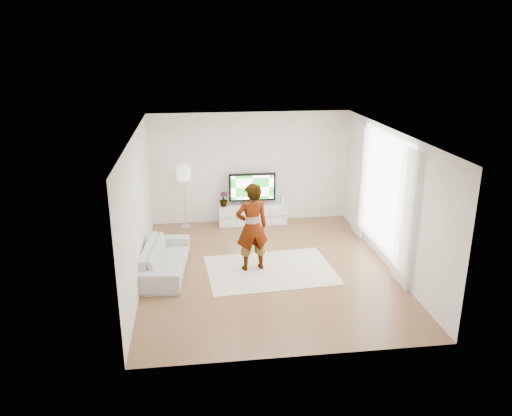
{
  "coord_description": "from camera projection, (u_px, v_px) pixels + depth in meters",
  "views": [
    {
      "loc": [
        -1.42,
        -9.18,
        4.44
      ],
      "look_at": [
        -0.18,
        0.4,
        1.2
      ],
      "focal_mm": 35.0,
      "sensor_mm": 36.0,
      "label": 1
    }
  ],
  "objects": [
    {
      "name": "wall_left",
      "position": [
        138.0,
        210.0,
        9.46
      ],
      "size": [
        0.02,
        6.0,
        2.8
      ],
      "primitive_type": "cube",
      "color": "white",
      "rests_on": "floor"
    },
    {
      "name": "floor",
      "position": [
        267.0,
        269.0,
        10.21
      ],
      "size": [
        6.0,
        6.0,
        0.0
      ],
      "primitive_type": "plane",
      "color": "#976444",
      "rests_on": "ground"
    },
    {
      "name": "wall_front",
      "position": [
        300.0,
        271.0,
        6.95
      ],
      "size": [
        5.0,
        0.02,
        2.8
      ],
      "primitive_type": "cube",
      "color": "white",
      "rests_on": "floor"
    },
    {
      "name": "wall_right",
      "position": [
        390.0,
        199.0,
        10.07
      ],
      "size": [
        0.02,
        6.0,
        2.8
      ],
      "primitive_type": "cube",
      "color": "white",
      "rests_on": "floor"
    },
    {
      "name": "media_console",
      "position": [
        252.0,
        214.0,
        12.74
      ],
      "size": [
        1.72,
        0.49,
        0.48
      ],
      "color": "white",
      "rests_on": "floor"
    },
    {
      "name": "floor_lamp",
      "position": [
        184.0,
        176.0,
        12.13
      ],
      "size": [
        0.35,
        0.35,
        1.55
      ],
      "color": "silver",
      "rests_on": "floor"
    },
    {
      "name": "window",
      "position": [
        384.0,
        193.0,
        10.33
      ],
      "size": [
        0.01,
        2.6,
        2.5
      ],
      "primitive_type": "cube",
      "color": "white",
      "rests_on": "wall_right"
    },
    {
      "name": "game_console",
      "position": [
        282.0,
        200.0,
        12.72
      ],
      "size": [
        0.08,
        0.16,
        0.2
      ],
      "rotation": [
        0.0,
        0.0,
        0.24
      ],
      "color": "white",
      "rests_on": "media_console"
    },
    {
      "name": "curtain_near",
      "position": [
        405.0,
        219.0,
        9.13
      ],
      "size": [
        0.04,
        0.7,
        2.6
      ],
      "primitive_type": "cube",
      "color": "white",
      "rests_on": "floor"
    },
    {
      "name": "rug",
      "position": [
        270.0,
        270.0,
        10.16
      ],
      "size": [
        2.66,
        2.0,
        0.01
      ],
      "primitive_type": "cube",
      "rotation": [
        0.0,
        0.0,
        0.07
      ],
      "color": "beige",
      "rests_on": "floor"
    },
    {
      "name": "potted_plant",
      "position": [
        224.0,
        199.0,
        12.52
      ],
      "size": [
        0.25,
        0.25,
        0.37
      ],
      "primitive_type": "imported",
      "rotation": [
        0.0,
        0.0,
        -0.21
      ],
      "color": "#3F7238",
      "rests_on": "media_console"
    },
    {
      "name": "player",
      "position": [
        252.0,
        227.0,
        9.93
      ],
      "size": [
        0.72,
        0.54,
        1.81
      ],
      "primitive_type": "imported",
      "rotation": [
        0.0,
        0.0,
        3.3
      ],
      "color": "#334772",
      "rests_on": "rug"
    },
    {
      "name": "curtain_far",
      "position": [
        360.0,
        181.0,
        11.58
      ],
      "size": [
        0.04,
        0.7,
        2.6
      ],
      "primitive_type": "cube",
      "color": "white",
      "rests_on": "floor"
    },
    {
      "name": "television",
      "position": [
        252.0,
        188.0,
        12.55
      ],
      "size": [
        1.18,
        0.23,
        0.82
      ],
      "color": "black",
      "rests_on": "media_console"
    },
    {
      "name": "wall_back",
      "position": [
        250.0,
        168.0,
        12.59
      ],
      "size": [
        5.0,
        0.02,
        2.8
      ],
      "primitive_type": "cube",
      "color": "white",
      "rests_on": "floor"
    },
    {
      "name": "ceiling",
      "position": [
        268.0,
        133.0,
        9.32
      ],
      "size": [
        6.0,
        6.0,
        0.0
      ],
      "primitive_type": "plane",
      "color": "white",
      "rests_on": "wall_back"
    },
    {
      "name": "sofa",
      "position": [
        165.0,
        259.0,
        9.98
      ],
      "size": [
        0.98,
        2.11,
        0.6
      ],
      "primitive_type": "imported",
      "rotation": [
        0.0,
        0.0,
        1.48
      ],
      "color": "silver",
      "rests_on": "floor"
    }
  ]
}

